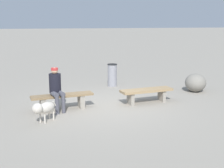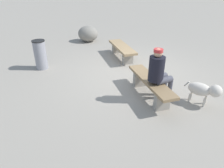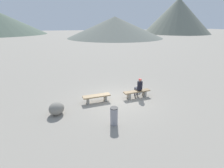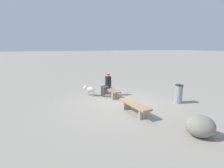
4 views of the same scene
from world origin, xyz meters
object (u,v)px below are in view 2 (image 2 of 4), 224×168
object	(u,v)px
trash_bin	(40,55)
boulder	(88,34)
seated_person	(159,71)
bench_left	(122,49)
dog	(204,90)
bench_right	(150,85)

from	to	relation	value
trash_bin	boulder	world-z (taller)	trash_bin
seated_person	trash_bin	bearing A→B (deg)	-145.61
seated_person	bench_left	bearing A→B (deg)	168.09
seated_person	trash_bin	distance (m)	3.80
boulder	dog	bearing A→B (deg)	20.11
bench_right	trash_bin	size ratio (longest dim) A/B	2.05
seated_person	trash_bin	size ratio (longest dim) A/B	1.40
seated_person	dog	xyz separation A→B (m)	(0.41, 0.95, -0.36)
dog	boulder	distance (m)	6.03
dog	trash_bin	world-z (taller)	trash_bin
bench_right	boulder	bearing A→B (deg)	-174.67
bench_left	dog	size ratio (longest dim) A/B	2.68
seated_person	trash_bin	xyz separation A→B (m)	(-2.48, -2.86, -0.28)
bench_right	seated_person	size ratio (longest dim) A/B	1.46
seated_person	dog	distance (m)	1.09
bench_left	bench_right	world-z (taller)	bench_right
bench_left	dog	bearing A→B (deg)	12.10
dog	boulder	world-z (taller)	boulder
bench_right	boulder	xyz separation A→B (m)	(-5.08, -1.03, 0.02)
trash_bin	seated_person	bearing A→B (deg)	48.97
boulder	bench_right	bearing A→B (deg)	11.44
dog	seated_person	bearing A→B (deg)	-156.41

